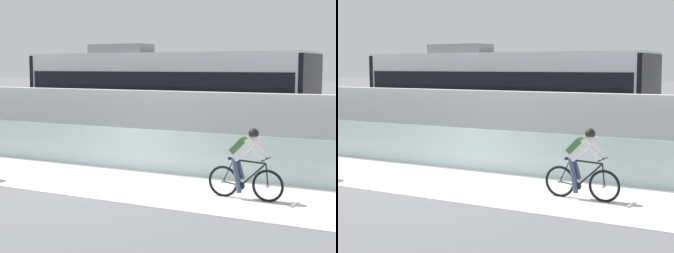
# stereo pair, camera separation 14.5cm
# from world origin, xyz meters

# --- Properties ---
(ground_plane) EXTENTS (200.00, 200.00, 0.00)m
(ground_plane) POSITION_xyz_m (0.00, 0.00, 0.00)
(ground_plane) COLOR slate
(bike_path_deck) EXTENTS (32.00, 3.20, 0.01)m
(bike_path_deck) POSITION_xyz_m (0.00, 0.00, 0.01)
(bike_path_deck) COLOR silver
(bike_path_deck) RESTS_ON ground
(glass_parapet) EXTENTS (32.00, 0.05, 1.20)m
(glass_parapet) POSITION_xyz_m (0.00, 1.85, 0.60)
(glass_parapet) COLOR #ADC6C1
(glass_parapet) RESTS_ON ground
(concrete_barrier_wall) EXTENTS (32.00, 0.36, 2.20)m
(concrete_barrier_wall) POSITION_xyz_m (0.00, 3.65, 1.10)
(concrete_barrier_wall) COLOR silver
(concrete_barrier_wall) RESTS_ON ground
(tram_rail_near) EXTENTS (32.00, 0.08, 0.01)m
(tram_rail_near) POSITION_xyz_m (0.00, 6.13, 0.00)
(tram_rail_near) COLOR #595654
(tram_rail_near) RESTS_ON ground
(tram_rail_far) EXTENTS (32.00, 0.08, 0.01)m
(tram_rail_far) POSITION_xyz_m (0.00, 7.57, 0.00)
(tram_rail_far) COLOR #595654
(tram_rail_far) RESTS_ON ground
(tram) EXTENTS (11.06, 2.54, 3.81)m
(tram) POSITION_xyz_m (-1.76, 6.85, 1.89)
(tram) COLOR silver
(tram) RESTS_ON ground
(cyclist_on_bike) EXTENTS (1.77, 0.58, 1.61)m
(cyclist_on_bike) POSITION_xyz_m (4.01, -0.00, 0.80)
(cyclist_on_bike) COLOR black
(cyclist_on_bike) RESTS_ON ground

